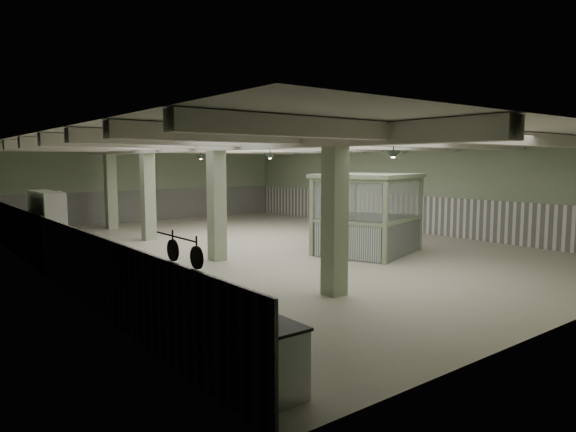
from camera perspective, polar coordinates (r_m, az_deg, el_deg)
floor at (r=17.38m, az=-2.34°, el=-3.46°), size 20.00×20.00×0.00m
ceiling at (r=17.16m, az=-2.39°, el=8.48°), size 14.00×20.00×0.02m
wall_back at (r=25.97m, az=-15.30°, el=3.46°), size 14.00×0.02×3.60m
wall_left at (r=14.31m, az=-25.84°, el=1.17°), size 0.02×20.00×3.60m
wall_right at (r=21.98m, az=12.69°, el=3.11°), size 0.02×20.00×3.60m
wainscot_left at (r=14.43m, az=-25.55°, el=-2.98°), size 0.05×19.90×1.50m
wainscot_right at (r=22.04m, az=12.58°, el=0.38°), size 0.05×19.90×1.50m
wainscot_back at (r=26.01m, az=-15.22°, el=1.15°), size 13.90×0.05×1.50m
girder at (r=15.84m, az=-9.85°, el=7.81°), size 0.45×19.90×0.40m
beam_a at (r=11.88m, az=19.34°, el=8.39°), size 13.90×0.35×0.32m
beam_b at (r=13.40m, az=10.24°, el=8.32°), size 13.90×0.35×0.32m
beam_c at (r=15.19m, az=3.15°, el=8.12°), size 13.90×0.35×0.32m
beam_d at (r=17.15m, az=-2.39°, el=7.88°), size 13.90×0.35×0.32m
beam_e at (r=19.24m, az=-6.75°, el=7.64°), size 13.90×0.35×0.32m
beam_f at (r=21.42m, az=-10.23°, el=7.42°), size 13.90×0.35×0.32m
beam_g at (r=23.66m, az=-13.07°, el=7.22°), size 13.90×0.35×0.32m
column_a at (r=10.96m, az=5.22°, el=0.45°), size 0.42×0.42×3.60m
column_b at (r=14.99m, az=-7.94°, el=1.91°), size 0.42×0.42×3.60m
column_c at (r=19.48m, az=-15.31°, el=2.68°), size 0.42×0.42×3.60m
column_d at (r=23.22m, az=-19.11°, el=3.07°), size 0.42×0.42×3.60m
hook_rail at (r=7.12m, az=-12.36°, el=-2.27°), size 0.02×1.20×0.02m
pendant_front at (r=13.77m, az=11.62°, el=6.69°), size 0.44×0.44×0.22m
pendant_mid at (r=17.84m, az=-2.00°, el=6.62°), size 0.44×0.44×0.22m
pendant_back at (r=22.09m, az=-9.67°, el=6.42°), size 0.44×0.44×0.22m
prep_counter at (r=8.12m, az=-11.46°, el=-11.29°), size 0.88×5.02×0.91m
pitcher_near at (r=9.82m, az=-17.22°, el=-4.96°), size 0.25×0.26×0.27m
pitcher_far at (r=6.86m, az=-7.56°, el=-9.30°), size 0.22×0.25×0.31m
veg_colander at (r=8.36m, az=-11.62°, el=-6.99°), size 0.45×0.45×0.19m
orange_bowl at (r=7.52m, az=-10.15°, el=-8.82°), size 0.29×0.29×0.09m
skillet_near at (r=6.74m, az=-10.11°, el=-4.58°), size 0.04×0.30×0.30m
skillet_far at (r=7.36m, az=-12.67°, el=-3.74°), size 0.04×0.31×0.31m
walkin_cooler at (r=15.45m, az=-25.12°, el=-1.56°), size 0.76×2.13×1.95m
guard_booth at (r=16.23m, az=8.89°, el=1.85°), size 3.77×3.47×2.49m
filing_cabinet at (r=17.74m, az=12.69°, el=-1.58°), size 0.53×0.62×1.12m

